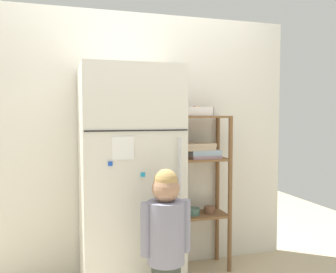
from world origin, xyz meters
The scene contains 5 objects.
kitchen_wall_back centered at (0.00, 0.38, 1.08)m, with size 2.77×0.03×2.16m, color silver.
refrigerator centered at (-0.12, 0.02, 0.83)m, with size 0.70×0.69×1.66m.
child_standing centered at (0.01, -0.52, 0.60)m, with size 0.32×0.23×0.98m.
pantry_shelf_unit centered at (0.53, 0.20, 0.81)m, with size 0.46×0.29×1.30m.
fruit_bin centered at (0.50, 0.23, 1.34)m, with size 0.25×0.18×0.08m.
Camera 1 is at (-0.61, -2.60, 1.31)m, focal length 38.51 mm.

